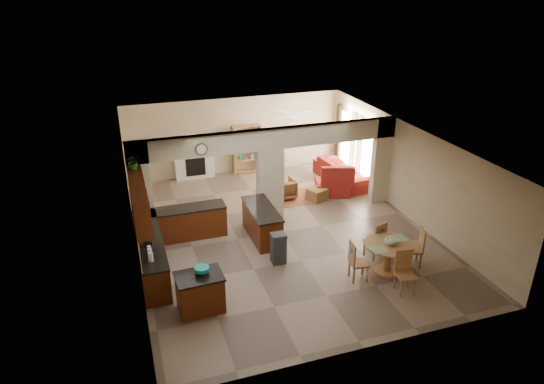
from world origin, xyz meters
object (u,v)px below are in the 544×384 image
object	(u,v)px
kitchen_island	(200,292)
dining_table	(388,254)
sofa	(342,172)
armchair	(284,189)

from	to	relation	value
kitchen_island	dining_table	bearing A→B (deg)	-2.73
sofa	kitchen_island	bearing A→B (deg)	126.71
sofa	dining_table	bearing A→B (deg)	159.29
kitchen_island	armchair	world-z (taller)	kitchen_island
armchair	sofa	bearing A→B (deg)	-169.30
dining_table	sofa	xyz separation A→B (m)	(1.50, 5.60, -0.16)
kitchen_island	armchair	size ratio (longest dim) A/B	1.48
kitchen_island	sofa	bearing A→B (deg)	39.68
dining_table	sofa	distance (m)	5.80
sofa	armchair	bearing A→B (deg)	99.00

